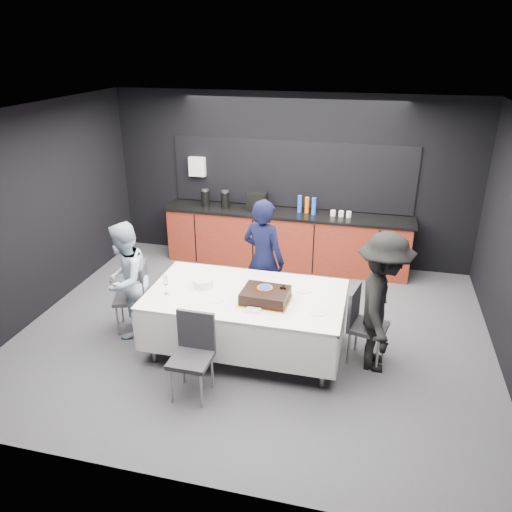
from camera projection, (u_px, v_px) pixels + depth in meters
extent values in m
plane|color=#47474C|center=(254.00, 332.00, 6.57)|extent=(6.00, 6.00, 0.00)
cube|color=white|center=(254.00, 113.00, 5.45)|extent=(6.00, 5.00, 0.04)
cube|color=black|center=(291.00, 180.00, 8.23)|extent=(6.00, 0.04, 2.80)
cube|color=black|center=(174.00, 347.00, 3.79)|extent=(6.00, 0.04, 2.80)
cube|color=black|center=(37.00, 213.00, 6.67)|extent=(0.04, 5.00, 2.80)
cube|color=maroon|center=(286.00, 240.00, 8.35)|extent=(4.00, 0.60, 0.90)
cube|color=black|center=(287.00, 213.00, 8.16)|extent=(4.10, 0.64, 0.04)
cube|color=black|center=(291.00, 174.00, 8.17)|extent=(4.00, 0.03, 1.10)
cube|color=white|center=(197.00, 167.00, 8.46)|extent=(0.28, 0.12, 0.32)
cylinder|color=black|center=(205.00, 198.00, 8.41)|extent=(0.14, 0.14, 0.26)
cylinder|color=black|center=(225.00, 200.00, 8.33)|extent=(0.14, 0.14, 0.26)
cube|color=black|center=(257.00, 201.00, 8.20)|extent=(0.32, 0.24, 0.30)
cylinder|color=blue|center=(300.00, 204.00, 8.09)|extent=(0.07, 0.07, 0.28)
cylinder|color=orange|center=(307.00, 205.00, 8.07)|extent=(0.07, 0.07, 0.26)
cylinder|color=blue|center=(314.00, 206.00, 7.98)|extent=(0.07, 0.07, 0.28)
cylinder|color=white|center=(333.00, 213.00, 7.97)|extent=(0.08, 0.08, 0.09)
cylinder|color=white|center=(341.00, 214.00, 7.94)|extent=(0.08, 0.08, 0.09)
cylinder|color=white|center=(349.00, 214.00, 7.91)|extent=(0.08, 0.08, 0.09)
cylinder|color=#99999E|center=(205.00, 190.00, 8.35)|extent=(0.12, 0.12, 0.03)
cylinder|color=#99999E|center=(225.00, 192.00, 8.27)|extent=(0.12, 0.12, 0.03)
cylinder|color=#99999E|center=(153.00, 334.00, 5.84)|extent=(0.06, 0.06, 0.75)
cylinder|color=#99999E|center=(184.00, 295.00, 6.73)|extent=(0.06, 0.06, 0.75)
cylinder|color=#99999E|center=(323.00, 358.00, 5.40)|extent=(0.06, 0.06, 0.75)
cylinder|color=#99999E|center=(333.00, 313.00, 6.29)|extent=(0.06, 0.06, 0.75)
cube|color=white|center=(246.00, 295.00, 5.91)|extent=(2.32, 1.32, 0.04)
cube|color=white|center=(231.00, 344.00, 5.44)|extent=(2.32, 0.02, 0.55)
cube|color=white|center=(259.00, 290.00, 6.60)|extent=(2.32, 0.02, 0.55)
cube|color=white|center=(158.00, 303.00, 6.27)|extent=(0.02, 1.32, 0.55)
cube|color=white|center=(342.00, 326.00, 5.76)|extent=(0.02, 1.32, 0.55)
cube|color=yellow|center=(265.00, 300.00, 5.73)|extent=(0.59, 0.49, 0.01)
cube|color=black|center=(265.00, 295.00, 5.71)|extent=(0.54, 0.44, 0.12)
cube|color=black|center=(265.00, 291.00, 5.68)|extent=(0.54, 0.44, 0.01)
cylinder|color=#FE6015|center=(265.00, 287.00, 5.73)|extent=(0.18, 0.18, 0.00)
cylinder|color=#163AA8|center=(265.00, 287.00, 5.73)|extent=(0.15, 0.15, 0.01)
sphere|color=black|center=(283.00, 286.00, 5.74)|extent=(0.04, 0.04, 0.04)
sphere|color=black|center=(284.00, 287.00, 5.70)|extent=(0.04, 0.04, 0.04)
sphere|color=black|center=(281.00, 287.00, 5.71)|extent=(0.04, 0.04, 0.04)
cylinder|color=white|center=(203.00, 283.00, 6.05)|extent=(0.24, 0.24, 0.10)
cylinder|color=white|center=(216.00, 299.00, 5.76)|extent=(0.20, 0.20, 0.01)
cylinder|color=white|center=(304.00, 290.00, 5.98)|extent=(0.22, 0.22, 0.01)
cylinder|color=white|center=(318.00, 311.00, 5.51)|extent=(0.22, 0.22, 0.01)
cylinder|color=white|center=(250.00, 279.00, 6.25)|extent=(0.19, 0.19, 0.01)
cube|color=white|center=(253.00, 310.00, 5.51)|extent=(0.16, 0.10, 0.02)
cylinder|color=white|center=(166.00, 294.00, 5.89)|extent=(0.06, 0.06, 0.00)
cylinder|color=white|center=(166.00, 289.00, 5.86)|extent=(0.01, 0.01, 0.12)
cylinder|color=white|center=(165.00, 281.00, 5.82)|extent=(0.05, 0.05, 0.10)
cube|color=#2B2B30|center=(131.00, 298.00, 6.49)|extent=(0.53, 0.53, 0.05)
cube|color=#2B2B30|center=(144.00, 280.00, 6.40)|extent=(0.17, 0.41, 0.45)
cylinder|color=#99999E|center=(122.00, 307.00, 6.72)|extent=(0.03, 0.03, 0.44)
cylinder|color=#99999E|center=(117.00, 321.00, 6.41)|extent=(0.03, 0.03, 0.44)
cylinder|color=#99999E|center=(147.00, 306.00, 6.75)|extent=(0.03, 0.03, 0.44)
cylinder|color=#99999E|center=(144.00, 319.00, 6.44)|extent=(0.03, 0.03, 0.44)
cube|color=#2B2B30|center=(368.00, 327.00, 5.83)|extent=(0.50, 0.50, 0.05)
cube|color=#2B2B30|center=(354.00, 305.00, 5.81)|extent=(0.13, 0.42, 0.45)
cylinder|color=#99999E|center=(377.00, 355.00, 5.71)|extent=(0.03, 0.03, 0.44)
cylinder|color=#99999E|center=(384.00, 340.00, 5.99)|extent=(0.03, 0.03, 0.44)
cylinder|color=#99999E|center=(349.00, 348.00, 5.85)|extent=(0.03, 0.03, 0.44)
cylinder|color=#99999E|center=(357.00, 333.00, 6.13)|extent=(0.03, 0.03, 0.44)
cube|color=#2B2B30|center=(191.00, 360.00, 5.24)|extent=(0.42, 0.42, 0.05)
cube|color=#2B2B30|center=(196.00, 330.00, 5.31)|extent=(0.42, 0.04, 0.45)
cylinder|color=#99999E|center=(171.00, 385.00, 5.23)|extent=(0.03, 0.03, 0.44)
cylinder|color=#99999E|center=(201.00, 390.00, 5.15)|extent=(0.03, 0.03, 0.44)
cylinder|color=#99999E|center=(183.00, 366.00, 5.53)|extent=(0.03, 0.03, 0.44)
cylinder|color=#99999E|center=(212.00, 370.00, 5.45)|extent=(0.03, 0.03, 0.44)
imported|color=black|center=(263.00, 260.00, 6.65)|extent=(0.71, 0.58, 1.68)
imported|color=#A2B6CC|center=(125.00, 280.00, 6.27)|extent=(0.62, 0.77, 1.51)
imported|color=black|center=(382.00, 303.00, 5.58)|extent=(0.64, 1.09, 1.66)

